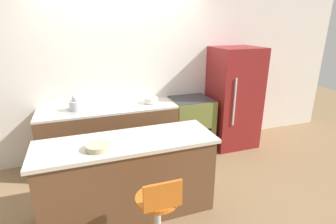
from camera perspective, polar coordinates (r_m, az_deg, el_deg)
name	(u,v)px	position (r m, az deg, el deg)	size (l,w,h in m)	color
ground_plane	(136,168)	(3.99, -7.08, -12.06)	(14.00, 14.00, 0.00)	#8E704C
wall_back	(123,74)	(4.12, -9.78, 8.25)	(8.00, 0.06, 2.60)	white
back_counter	(110,135)	(4.03, -12.42, -5.01)	(1.96, 0.59, 0.89)	brown
kitchen_island	(129,177)	(2.99, -8.56, -13.78)	(1.88, 0.63, 0.88)	brown
oven_range	(191,125)	(4.35, 4.94, -2.74)	(0.64, 0.60, 0.89)	olive
refrigerator	(234,98)	(4.55, 14.09, 2.99)	(0.75, 0.68, 1.68)	maroon
stool_chair	(158,216)	(2.46, -2.13, -21.75)	(0.38, 0.38, 0.87)	#B7B7BC
kettle	(76,104)	(3.83, -19.37, 1.62)	(0.19, 0.19, 0.22)	silver
mixing_bowl	(151,100)	(3.98, -3.77, 2.65)	(0.21, 0.21, 0.08)	white
fruit_bowl	(98,147)	(2.64, -14.95, -7.30)	(0.24, 0.24, 0.05)	#C1B28E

